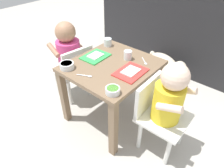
% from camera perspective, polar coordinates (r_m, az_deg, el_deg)
% --- Properties ---
extents(ground_plane, '(7.00, 7.00, 0.00)m').
position_cam_1_polar(ground_plane, '(1.65, -0.00, -8.55)').
color(ground_plane, '#B2ADA3').
extents(kitchen_cabinet_back, '(1.76, 0.34, 0.94)m').
position_cam_1_polar(kitchen_cabinet_back, '(2.19, 18.95, 16.14)').
color(kitchen_cabinet_back, '#232326').
rests_on(kitchen_cabinet_back, ground).
extents(dining_table, '(0.53, 0.58, 0.47)m').
position_cam_1_polar(dining_table, '(1.40, -0.00, 2.61)').
color(dining_table, '#7A6047').
rests_on(dining_table, ground).
extents(seated_child_left, '(0.32, 0.32, 0.66)m').
position_cam_1_polar(seated_child_left, '(1.65, -11.97, 8.52)').
color(seated_child_left, white).
rests_on(seated_child_left, ground).
extents(seated_child_right, '(0.29, 0.29, 0.65)m').
position_cam_1_polar(seated_child_right, '(1.20, 15.26, -4.25)').
color(seated_child_right, white).
rests_on(seated_child_right, ground).
extents(dog, '(0.43, 0.24, 0.29)m').
position_cam_1_polar(dog, '(1.98, 14.97, 5.41)').
color(dog, beige).
rests_on(dog, ground).
extents(food_tray_left, '(0.15, 0.19, 0.02)m').
position_cam_1_polar(food_tray_left, '(1.44, -4.82, 7.78)').
color(food_tray_left, green).
rests_on(food_tray_left, dining_table).
extents(food_tray_right, '(0.16, 0.21, 0.02)m').
position_cam_1_polar(food_tray_right, '(1.27, 5.21, 3.36)').
color(food_tray_right, red).
rests_on(food_tray_right, dining_table).
extents(water_cup_left, '(0.06, 0.06, 0.06)m').
position_cam_1_polar(water_cup_left, '(1.59, -1.22, 11.62)').
color(water_cup_left, white).
rests_on(water_cup_left, dining_table).
extents(water_cup_right, '(0.06, 0.06, 0.06)m').
position_cam_1_polar(water_cup_right, '(1.41, 4.49, 8.04)').
color(water_cup_right, white).
rests_on(water_cup_right, dining_table).
extents(cereal_bowl_left_side, '(0.09, 0.09, 0.04)m').
position_cam_1_polar(cereal_bowl_left_side, '(1.34, -12.69, 5.16)').
color(cereal_bowl_left_side, white).
rests_on(cereal_bowl_left_side, dining_table).
extents(veggie_bowl_near, '(0.08, 0.08, 0.04)m').
position_cam_1_polar(veggie_bowl_near, '(1.10, 0.18, -1.80)').
color(veggie_bowl_near, white).
rests_on(veggie_bowl_near, dining_table).
extents(spoon_by_left_tray, '(0.09, 0.06, 0.01)m').
position_cam_1_polar(spoon_by_left_tray, '(1.25, -7.35, 2.35)').
color(spoon_by_left_tray, silver).
rests_on(spoon_by_left_tray, dining_table).
extents(spoon_by_right_tray, '(0.08, 0.07, 0.01)m').
position_cam_1_polar(spoon_by_right_tray, '(1.40, 9.24, 6.26)').
color(spoon_by_right_tray, silver).
rests_on(spoon_by_right_tray, dining_table).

